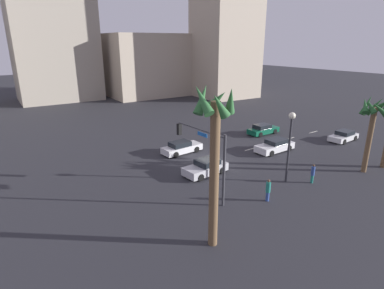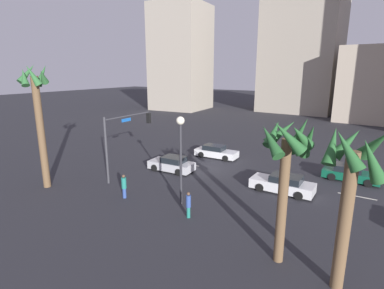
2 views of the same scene
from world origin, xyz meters
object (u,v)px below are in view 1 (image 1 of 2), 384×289
(building_1, at_px, (53,34))
(car_1, at_px, (263,129))
(streetlamp, at_px, (290,134))
(palm_tree_1, at_px, (373,116))
(car_0, at_px, (182,148))
(building_0, at_px, (149,65))
(car_3, at_px, (275,146))
(traffic_signal, at_px, (205,150))
(pedestrian_0, at_px, (268,190))
(car_4, at_px, (206,167))
(car_2, at_px, (344,136))
(pedestrian_1, at_px, (313,173))
(building_2, at_px, (226,23))
(palm_tree_0, at_px, (214,143))

(building_1, bearing_deg, car_1, 111.79)
(streetlamp, height_order, palm_tree_1, palm_tree_1)
(car_0, height_order, building_0, building_0)
(car_3, xyz_separation_m, traffic_signal, (12.77, 3.65, 3.17))
(car_3, bearing_deg, car_0, -32.93)
(pedestrian_0, bearing_deg, car_3, -142.67)
(car_1, height_order, pedestrian_0, pedestrian_0)
(car_0, height_order, streetlamp, streetlamp)
(car_0, xyz_separation_m, car_4, (1.42, 6.05, 0.02))
(car_2, relative_size, pedestrian_1, 2.43)
(car_1, relative_size, building_2, 0.14)
(traffic_signal, relative_size, streetlamp, 0.96)
(car_2, bearing_deg, car_1, -53.42)
(car_0, relative_size, streetlamp, 0.75)
(streetlamp, distance_m, building_2, 46.23)
(car_1, xyz_separation_m, building_1, (14.54, -43.14, 12.38))
(palm_tree_0, distance_m, palm_tree_1, 18.66)
(streetlamp, height_order, palm_tree_0, palm_tree_0)
(car_0, relative_size, palm_tree_0, 0.47)
(car_2, relative_size, streetlamp, 0.68)
(car_1, relative_size, car_2, 1.06)
(palm_tree_0, bearing_deg, car_3, -151.47)
(car_2, xyz_separation_m, building_2, (-10.08, -33.52, 14.75))
(car_1, xyz_separation_m, palm_tree_1, (1.87, 14.12, 4.73))
(car_3, relative_size, building_0, 0.27)
(streetlamp, bearing_deg, car_4, -49.17)
(car_1, bearing_deg, car_4, 22.45)
(car_3, relative_size, building_1, 0.18)
(car_1, bearing_deg, palm_tree_0, 35.01)
(car_1, distance_m, pedestrian_1, 15.09)
(building_1, bearing_deg, car_4, 93.51)
(streetlamp, distance_m, palm_tree_1, 8.31)
(car_0, distance_m, car_2, 20.26)
(car_0, bearing_deg, palm_tree_1, 127.51)
(building_1, bearing_deg, building_0, 162.78)
(car_1, bearing_deg, palm_tree_1, 82.47)
(car_3, bearing_deg, building_1, -77.92)
(pedestrian_0, relative_size, building_2, 0.06)
(palm_tree_1, xyz_separation_m, building_2, (-17.74, -39.83, 9.99))
(building_2, bearing_deg, car_3, 62.35)
(car_3, xyz_separation_m, car_4, (10.11, 0.42, 0.00))
(palm_tree_0, bearing_deg, streetlamp, -164.14)
(building_2, bearing_deg, palm_tree_0, 52.82)
(car_3, height_order, building_0, building_0)
(car_4, relative_size, building_1, 0.16)
(traffic_signal, height_order, streetlamp, streetlamp)
(pedestrian_0, bearing_deg, traffic_signal, -47.48)
(car_2, distance_m, building_1, 56.25)
(palm_tree_1, bearing_deg, building_0, -95.64)
(traffic_signal, bearing_deg, palm_tree_0, 55.68)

